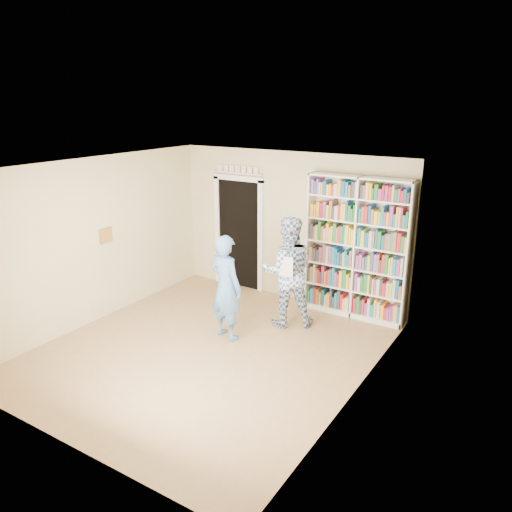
{
  "coord_description": "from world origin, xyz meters",
  "views": [
    {
      "loc": [
        4.11,
        -5.26,
        3.56
      ],
      "look_at": [
        0.27,
        0.9,
        1.27
      ],
      "focal_mm": 35.0,
      "sensor_mm": 36.0,
      "label": 1
    }
  ],
  "objects": [
    {
      "name": "wall_left",
      "position": [
        -2.25,
        0.0,
        1.35
      ],
      "size": [
        0.0,
        5.0,
        5.0
      ],
      "primitive_type": "plane",
      "rotation": [
        1.57,
        0.0,
        1.57
      ],
      "color": "beige",
      "rests_on": "floor"
    },
    {
      "name": "man_plaid",
      "position": [
        0.55,
        1.42,
        0.91
      ],
      "size": [
        1.12,
        1.07,
        1.82
      ],
      "primitive_type": "imported",
      "rotation": [
        0.0,
        0.0,
        3.74
      ],
      "color": "#2C4A89",
      "rests_on": "floor"
    },
    {
      "name": "bookshelf",
      "position": [
        1.35,
        2.34,
        1.21
      ],
      "size": [
        1.74,
        0.33,
        2.39
      ],
      "rotation": [
        0.0,
        0.0,
        0.11
      ],
      "color": "white",
      "rests_on": "floor"
    },
    {
      "name": "doorway",
      "position": [
        -1.1,
        2.48,
        1.18
      ],
      "size": [
        1.1,
        0.08,
        2.43
      ],
      "color": "black",
      "rests_on": "floor"
    },
    {
      "name": "wall_right",
      "position": [
        2.25,
        0.0,
        1.35
      ],
      "size": [
        0.0,
        5.0,
        5.0
      ],
      "primitive_type": "plane",
      "rotation": [
        1.57,
        0.0,
        -1.57
      ],
      "color": "beige",
      "rests_on": "floor"
    },
    {
      "name": "wall_back",
      "position": [
        0.0,
        2.5,
        1.35
      ],
      "size": [
        4.5,
        0.0,
        4.5
      ],
      "primitive_type": "plane",
      "rotation": [
        1.57,
        0.0,
        0.0
      ],
      "color": "beige",
      "rests_on": "floor"
    },
    {
      "name": "man_blue",
      "position": [
        -0.02,
        0.51,
        0.82
      ],
      "size": [
        0.67,
        0.52,
        1.65
      ],
      "primitive_type": "imported",
      "rotation": [
        0.0,
        0.0,
        2.92
      ],
      "color": "#4E79AD",
      "rests_on": "floor"
    },
    {
      "name": "paper_sheet",
      "position": [
        0.66,
        1.15,
        1.1
      ],
      "size": [
        0.23,
        0.04,
        0.32
      ],
      "primitive_type": "cube",
      "rotation": [
        0.0,
        0.0,
        0.15
      ],
      "color": "white",
      "rests_on": "man_plaid"
    },
    {
      "name": "ceiling",
      "position": [
        0.0,
        0.0,
        2.7
      ],
      "size": [
        5.0,
        5.0,
        0.0
      ],
      "primitive_type": "plane",
      "rotation": [
        3.14,
        0.0,
        0.0
      ],
      "color": "white",
      "rests_on": "wall_back"
    },
    {
      "name": "floor",
      "position": [
        0.0,
        0.0,
        0.0
      ],
      "size": [
        5.0,
        5.0,
        0.0
      ],
      "primitive_type": "plane",
      "color": "#987049",
      "rests_on": "ground"
    },
    {
      "name": "wall_art",
      "position": [
        -2.23,
        0.2,
        1.4
      ],
      "size": [
        0.03,
        0.25,
        0.25
      ],
      "primitive_type": "cube",
      "color": "brown",
      "rests_on": "wall_left"
    }
  ]
}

